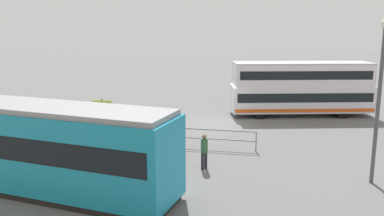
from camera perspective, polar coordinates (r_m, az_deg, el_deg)
name	(u,v)px	position (r m, az deg, el deg)	size (l,w,h in m)	color
ground_plane	(214,123)	(27.70, 3.08, -2.06)	(160.00, 160.00, 0.00)	slate
double_decker_bus	(301,88)	(30.63, 14.89, 2.65)	(10.36, 4.63, 3.86)	silver
tram_yellow	(3,142)	(18.53, -24.81, -4.27)	(15.32, 5.22, 3.51)	teal
pedestrian_near_railing	(160,133)	(21.70, -4.42, -3.43)	(0.45, 0.45, 1.61)	black
pedestrian_crossing	(204,149)	(18.75, 1.71, -5.75)	(0.44, 0.44, 1.66)	black
pedestrian_railing	(181,134)	(22.14, -1.59, -3.58)	(8.14, 0.26, 1.08)	gray
info_sign	(102,112)	(23.57, -12.37, -0.49)	(1.12, 0.16, 2.46)	slate
street_lamp	(380,90)	(18.11, 24.63, 2.32)	(0.36, 0.36, 6.75)	#4C4C51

